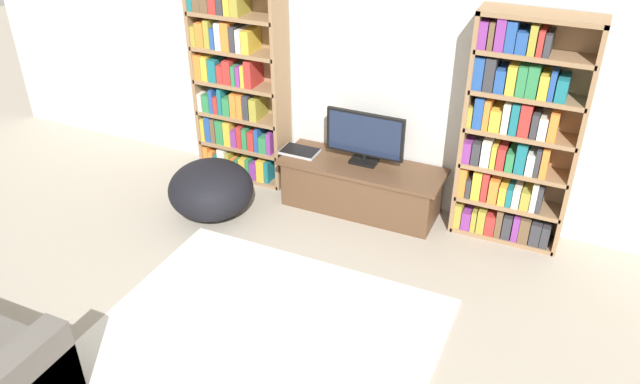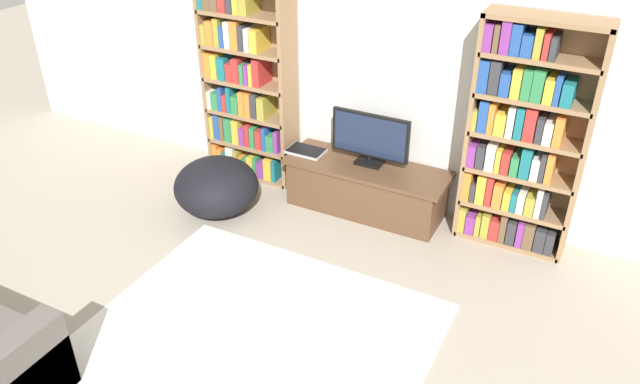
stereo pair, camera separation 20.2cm
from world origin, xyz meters
The scene contains 8 objects.
wall_back centered at (0.00, 4.23, 1.30)m, with size 8.80×0.06×2.60m.
bookshelf_left centered at (-1.36, 4.05, 0.93)m, with size 0.90×0.30×1.92m.
bookshelf_right centered at (1.21, 4.05, 0.93)m, with size 0.90×0.30×1.92m.
tv_stand centered at (-0.03, 3.91, 0.23)m, with size 1.48×0.51×0.46m.
television centered at (-0.03, 3.96, 0.71)m, with size 0.72×0.16×0.48m.
laptop centered at (-0.64, 3.90, 0.47)m, with size 0.34×0.22×0.03m.
area_rug centered at (-0.03, 2.01, 0.01)m, with size 2.32×1.99×0.02m.
beanbag_ottoman centered at (-1.23, 3.28, 0.25)m, with size 0.76×0.76×0.50m, color black.
Camera 1 is at (1.65, -0.69, 3.10)m, focal length 35.00 mm.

